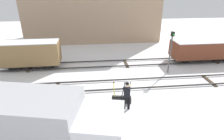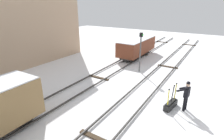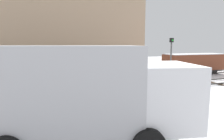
# 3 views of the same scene
# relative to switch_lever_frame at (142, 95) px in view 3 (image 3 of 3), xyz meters

# --- Properties ---
(ground_plane) EXTENTS (60.00, 60.00, 0.00)m
(ground_plane) POSITION_rel_switch_lever_frame_xyz_m (1.43, 2.16, -0.25)
(ground_plane) COLOR white
(track_main_line) EXTENTS (44.00, 1.94, 0.18)m
(track_main_line) POSITION_rel_switch_lever_frame_xyz_m (1.43, 2.16, -0.13)
(track_main_line) COLOR #2D2B28
(track_main_line) RESTS_ON ground_plane
(track_siding_near) EXTENTS (44.00, 1.94, 0.18)m
(track_siding_near) POSITION_rel_switch_lever_frame_xyz_m (1.43, 6.33, -0.14)
(track_siding_near) COLOR #2D2B28
(track_siding_near) RESTS_ON ground_plane
(switch_lever_frame) EXTENTS (1.28, 0.56, 1.45)m
(switch_lever_frame) POSITION_rel_switch_lever_frame_xyz_m (0.00, 0.00, 0.00)
(switch_lever_frame) COLOR black
(switch_lever_frame) RESTS_ON ground_plane
(rail_worker) EXTENTS (0.61, 0.71, 1.83)m
(rail_worker) POSITION_rel_switch_lever_frame_xyz_m (0.19, -0.72, 0.80)
(rail_worker) COLOR black
(rail_worker) RESTS_ON ground_plane
(delivery_truck) EXTENTS (6.43, 3.46, 3.01)m
(delivery_truck) POSITION_rel_switch_lever_frame_xyz_m (-3.81, -3.84, 1.43)
(delivery_truck) COLOR silver
(delivery_truck) RESTS_ON ground_plane
(signal_post) EXTENTS (0.24, 0.32, 3.54)m
(signal_post) POSITION_rel_switch_lever_frame_xyz_m (4.67, 4.05, 1.95)
(signal_post) COLOR #4C4C4C
(signal_post) RESTS_ON ground_plane
(apartment_building) EXTENTS (17.54, 6.63, 9.62)m
(apartment_building) POSITION_rel_switch_lever_frame_xyz_m (-1.42, 16.62, 4.57)
(apartment_building) COLOR tan
(apartment_building) RESTS_ON ground_plane
(freight_car_back_track) EXTENTS (4.98, 2.03, 2.47)m
(freight_car_back_track) POSITION_rel_switch_lever_frame_xyz_m (-7.13, 6.33, 1.17)
(freight_car_back_track) COLOR #2D2B28
(freight_car_back_track) RESTS_ON ground_plane
(freight_car_far_end) EXTENTS (6.34, 2.12, 2.08)m
(freight_car_far_end) POSITION_rel_switch_lever_frame_xyz_m (9.12, 6.33, 0.98)
(freight_car_far_end) COLOR #2D2B28
(freight_car_far_end) RESTS_ON ground_plane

